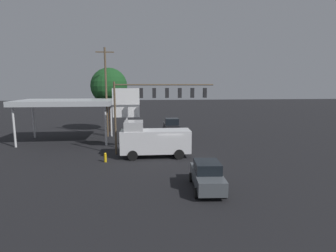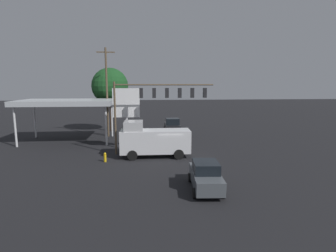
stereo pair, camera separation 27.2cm
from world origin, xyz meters
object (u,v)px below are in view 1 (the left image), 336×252
price_sign (126,105)px  street_tree (109,86)px  fire_hydrant (105,157)px  pickup_parked (171,127)px  sedan_far (207,176)px  utility_pole (106,91)px  traffic_signal_assembly (159,98)px  delivery_truck (154,140)px

price_sign → street_tree: bearing=-75.3°
fire_hydrant → street_tree: bearing=-85.1°
street_tree → fire_hydrant: size_ratio=10.91×
pickup_parked → sedan_far: 20.38m
pickup_parked → fire_hydrant: (7.65, 13.22, -0.67)m
utility_pole → sedan_far: bearing=114.9°
pickup_parked → street_tree: bearing=-108.9°
sedan_far → traffic_signal_assembly: bearing=-161.1°
price_sign → fire_hydrant: (1.76, 4.46, -4.45)m
traffic_signal_assembly → pickup_parked: bearing=-103.3°
pickup_parked → utility_pole: bearing=-83.3°
utility_pole → price_sign: utility_pole is taller
delivery_truck → pickup_parked: size_ratio=1.30×
delivery_truck → street_tree: size_ratio=0.71×
delivery_truck → utility_pole: bearing=-61.4°
pickup_parked → street_tree: street_tree is taller
traffic_signal_assembly → pickup_parked: 11.79m
utility_pole → street_tree: 4.22m
utility_pole → price_sign: size_ratio=1.78×
price_sign → traffic_signal_assembly: bearing=152.6°
traffic_signal_assembly → price_sign: (3.39, -1.76, -0.90)m
street_tree → pickup_parked: bearing=159.9°
sedan_far → street_tree: (9.17, -23.68, 5.91)m
street_tree → delivery_truck: bearing=111.4°
price_sign → sedan_far: bearing=117.3°
traffic_signal_assembly → delivery_truck: traffic_signal_assembly is taller
delivery_truck → pickup_parked: (-3.11, -11.84, -0.58)m
traffic_signal_assembly → fire_hydrant: (5.15, 2.70, -5.35)m
fire_hydrant → utility_pole: bearing=-83.9°
pickup_parked → traffic_signal_assembly: bearing=-12.2°
fire_hydrant → sedan_far: bearing=137.3°
utility_pole → delivery_truck: utility_pole is taller
delivery_truck → street_tree: 17.06m
pickup_parked → street_tree: size_ratio=0.55×
sedan_far → delivery_truck: bearing=-155.2°
traffic_signal_assembly → price_sign: size_ratio=1.51×
utility_pole → fire_hydrant: 13.72m
delivery_truck → street_tree: street_tree is taller
traffic_signal_assembly → utility_pole: utility_pole is taller
street_tree → fire_hydrant: 17.79m
fire_hydrant → traffic_signal_assembly: bearing=-152.4°
sedan_far → fire_hydrant: sedan_far is taller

